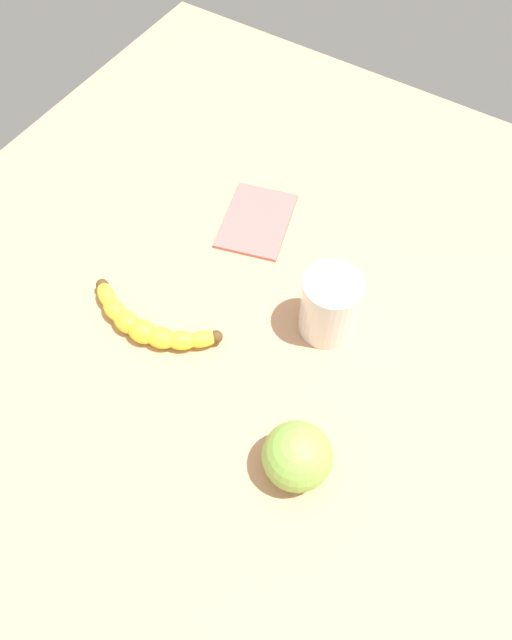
# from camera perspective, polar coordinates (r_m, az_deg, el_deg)

# --- Properties ---
(wooden_tabletop) EXTENTS (1.20, 1.20, 0.03)m
(wooden_tabletop) POSITION_cam_1_polar(r_m,az_deg,el_deg) (0.80, 2.73, -4.09)
(wooden_tabletop) COLOR tan
(wooden_tabletop) RESTS_ON ground
(banana) EXTENTS (0.07, 0.20, 0.03)m
(banana) POSITION_cam_1_polar(r_m,az_deg,el_deg) (0.80, -10.46, -0.50)
(banana) COLOR yellow
(banana) RESTS_ON wooden_tabletop
(smoothie_glass) EXTENTS (0.08, 0.08, 0.10)m
(smoothie_glass) POSITION_cam_1_polar(r_m,az_deg,el_deg) (0.77, 7.10, 1.28)
(smoothie_glass) COLOR silver
(smoothie_glass) RESTS_ON wooden_tabletop
(green_apple_fruit) EXTENTS (0.08, 0.08, 0.08)m
(green_apple_fruit) POSITION_cam_1_polar(r_m,az_deg,el_deg) (0.69, 3.99, -12.93)
(green_apple_fruit) COLOR #84B747
(green_apple_fruit) RESTS_ON wooden_tabletop
(folded_napkin) EXTENTS (0.15, 0.13, 0.01)m
(folded_napkin) POSITION_cam_1_polar(r_m,az_deg,el_deg) (0.91, 0.07, 9.53)
(folded_napkin) COLOR #BC6660
(folded_napkin) RESTS_ON wooden_tabletop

